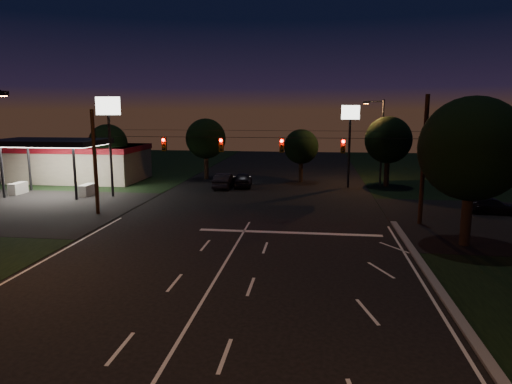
% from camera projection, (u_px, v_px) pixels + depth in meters
% --- Properties ---
extents(ground, '(140.00, 140.00, 0.00)m').
position_uv_depth(ground, '(202.00, 302.00, 19.11)').
color(ground, black).
rests_on(ground, ground).
extents(cross_street_left, '(20.00, 16.00, 0.02)m').
position_uv_depth(cross_street_left, '(11.00, 208.00, 37.28)').
color(cross_street_left, black).
rests_on(cross_street_left, ground).
extents(stop_bar, '(12.00, 0.50, 0.01)m').
position_uv_depth(stop_bar, '(289.00, 233.00, 29.95)').
color(stop_bar, silver).
rests_on(stop_bar, ground).
extents(utility_pole_right, '(0.30, 0.30, 9.00)m').
position_uv_depth(utility_pole_right, '(419.00, 224.00, 32.21)').
color(utility_pole_right, black).
rests_on(utility_pole_right, ground).
extents(utility_pole_left, '(0.28, 0.28, 8.00)m').
position_uv_depth(utility_pole_left, '(98.00, 214.00, 35.28)').
color(utility_pole_left, black).
rests_on(utility_pole_left, ground).
extents(signal_span, '(24.00, 0.40, 1.56)m').
position_uv_depth(signal_span, '(251.00, 144.00, 32.73)').
color(signal_span, black).
rests_on(signal_span, ground).
extents(gas_station, '(14.20, 16.10, 5.25)m').
position_uv_depth(gas_station, '(78.00, 160.00, 51.13)').
color(gas_station, gray).
rests_on(gas_station, ground).
extents(pole_sign_left_near, '(2.20, 0.30, 9.10)m').
position_uv_depth(pole_sign_left_near, '(109.00, 121.00, 41.13)').
color(pole_sign_left_near, black).
rests_on(pole_sign_left_near, ground).
extents(pole_sign_right, '(1.80, 0.30, 8.40)m').
position_uv_depth(pole_sign_right, '(350.00, 127.00, 46.24)').
color(pole_sign_right, black).
rests_on(pole_sign_right, ground).
extents(street_light_right_far, '(2.20, 0.35, 9.00)m').
position_uv_depth(street_light_right_far, '(380.00, 136.00, 47.96)').
color(street_light_right_far, black).
rests_on(street_light_right_far, ground).
extents(tree_right_near, '(6.00, 6.00, 8.76)m').
position_uv_depth(tree_right_near, '(472.00, 150.00, 26.29)').
color(tree_right_near, black).
rests_on(tree_right_near, ground).
extents(tree_far_a, '(4.20, 4.20, 6.42)m').
position_uv_depth(tree_far_a, '(109.00, 144.00, 50.04)').
color(tree_far_a, black).
rests_on(tree_far_a, ground).
extents(tree_far_b, '(4.60, 4.60, 6.98)m').
position_uv_depth(tree_far_b, '(206.00, 139.00, 52.61)').
color(tree_far_b, black).
rests_on(tree_far_b, ground).
extents(tree_far_c, '(3.80, 3.80, 5.86)m').
position_uv_depth(tree_far_c, '(301.00, 147.00, 50.33)').
color(tree_far_c, black).
rests_on(tree_far_c, ground).
extents(tree_far_d, '(4.80, 4.80, 7.30)m').
position_uv_depth(tree_far_d, '(388.00, 140.00, 47.09)').
color(tree_far_d, black).
rests_on(tree_far_d, ground).
extents(tree_far_e, '(4.00, 4.00, 6.18)m').
position_uv_depth(tree_far_e, '(476.00, 150.00, 44.22)').
color(tree_far_e, black).
rests_on(tree_far_e, ground).
extents(car_oncoming_a, '(2.16, 4.55, 1.50)m').
position_uv_depth(car_oncoming_a, '(243.00, 179.00, 47.78)').
color(car_oncoming_a, black).
rests_on(car_oncoming_a, ground).
extents(car_oncoming_b, '(1.66, 4.64, 1.52)m').
position_uv_depth(car_oncoming_b, '(224.00, 181.00, 46.90)').
color(car_oncoming_b, black).
rests_on(car_oncoming_b, ground).
extents(car_cross, '(4.36, 2.09, 1.22)m').
position_uv_depth(car_cross, '(493.00, 206.00, 35.29)').
color(car_cross, black).
rests_on(car_cross, ground).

